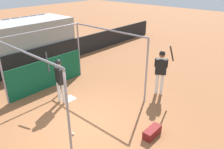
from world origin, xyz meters
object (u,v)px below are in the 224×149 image
(baseball, at_px, (73,134))
(equipment_bag, at_px, (152,132))
(player_batter, at_px, (59,77))
(player_waiting, at_px, (161,68))

(baseball, bearing_deg, equipment_bag, -49.41)
(player_batter, bearing_deg, player_waiting, -110.96)
(equipment_bag, bearing_deg, player_waiting, 26.24)
(baseball, bearing_deg, player_batter, 62.88)
(player_batter, distance_m, player_waiting, 4.05)
(player_waiting, relative_size, baseball, 29.71)
(player_waiting, bearing_deg, baseball, -130.16)
(player_batter, bearing_deg, baseball, 170.56)
(equipment_bag, xyz_separation_m, baseball, (-1.62, 1.89, -0.10))
(player_batter, height_order, baseball, player_batter)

